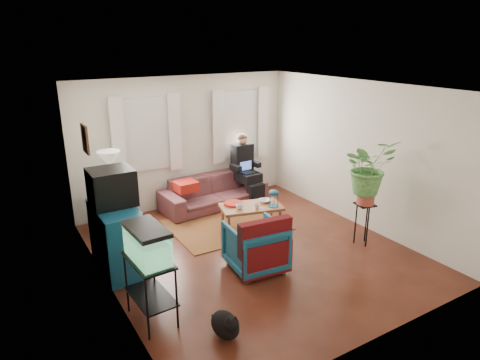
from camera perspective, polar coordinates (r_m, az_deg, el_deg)
floor at (r=6.99m, az=1.73°, el=-9.48°), size 4.50×5.00×0.01m
ceiling at (r=6.22m, az=1.96°, el=12.21°), size 4.50×5.00×0.01m
wall_back at (r=8.62m, az=-7.30°, el=5.03°), size 4.50×0.01×2.60m
wall_front at (r=4.74m, az=18.67°, el=-7.16°), size 4.50×0.01×2.60m
wall_left at (r=5.65m, az=-17.69°, el=-2.91°), size 0.01×5.00×2.60m
wall_right at (r=7.90m, az=15.67°, el=3.27°), size 0.01×5.00×2.60m
window_left at (r=8.26m, az=-12.40°, el=5.95°), size 1.08×0.04×1.38m
window_right at (r=9.11m, az=-0.08°, el=7.52°), size 1.08×0.04×1.38m
curtains_left at (r=8.19m, az=-12.21°, el=5.85°), size 1.36×0.06×1.50m
curtains_right at (r=9.05m, az=0.19°, el=7.43°), size 1.36×0.06×1.50m
picture_frame at (r=6.28m, az=-19.89°, el=5.17°), size 0.04×0.32×0.40m
area_rug at (r=7.91m, az=-1.92°, el=-5.97°), size 2.02×1.63×0.01m
sofa at (r=8.63m, az=-3.55°, el=-0.92°), size 2.19×0.97×0.84m
seated_person at (r=8.96m, az=0.66°, el=1.33°), size 0.57×0.69×1.28m
side_table at (r=7.92m, az=-16.44°, el=-3.79°), size 0.58×0.58×0.76m
table_lamp at (r=7.69m, az=-16.91°, el=1.11°), size 0.44×0.44×0.70m
dresser at (r=6.53m, az=-16.06°, el=-7.50°), size 0.55×1.10×0.99m
crt_tv at (r=6.36m, az=-16.74°, el=-0.89°), size 0.61×0.55×0.53m
aquarium_stand at (r=5.38m, az=-11.81°, el=-14.17°), size 0.45×0.75×0.82m
aquarium at (r=5.07m, az=-12.27°, el=-8.23°), size 0.40×0.68×0.43m
black_cat at (r=5.14m, az=-2.00°, el=-18.44°), size 0.33×0.47×0.38m
armchair at (r=6.35m, az=2.05°, el=-8.53°), size 0.84×0.79×0.79m
serape_throw at (r=6.03m, az=3.44°, el=-8.31°), size 0.81×0.26×0.65m
coffee_table at (r=7.68m, az=1.48°, el=-4.98°), size 1.19×0.85×0.45m
cup_a at (r=7.43m, az=-0.08°, el=-3.57°), size 0.15×0.15×0.10m
cup_b at (r=7.44m, az=2.26°, el=-3.56°), size 0.12×0.12×0.09m
bowl at (r=7.76m, az=3.34°, el=-2.78°), size 0.26×0.26×0.05m
snack_tray at (r=7.64m, az=-0.94°, el=-3.14°), size 0.41×0.41×0.04m
birdcage at (r=7.53m, az=4.54°, el=-2.44°), size 0.22×0.22×0.31m
plant_stand at (r=7.37m, az=16.08°, el=-5.65°), size 0.35×0.35×0.71m
potted_plant at (r=7.08m, az=16.68°, el=0.63°), size 0.93×0.85×0.90m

